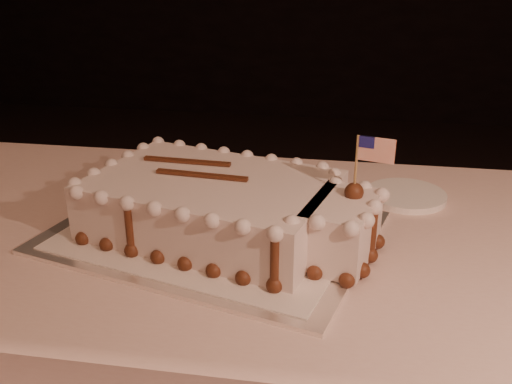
# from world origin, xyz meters

# --- Properties ---
(cake_board) EXTENTS (0.65, 0.55, 0.01)m
(cake_board) POSITION_xyz_m (-0.18, 0.57, 0.75)
(cake_board) COLOR white
(cake_board) RESTS_ON banquet_table
(doily) EXTENTS (0.58, 0.50, 0.00)m
(doily) POSITION_xyz_m (-0.18, 0.57, 0.76)
(doily) COLOR silver
(doily) RESTS_ON cake_board
(sheet_cake) EXTENTS (0.56, 0.40, 0.21)m
(sheet_cake) POSITION_xyz_m (-0.15, 0.56, 0.81)
(sheet_cake) COLOR silver
(sheet_cake) RESTS_ON doily
(side_plate) EXTENTS (0.17, 0.17, 0.01)m
(side_plate) POSITION_xyz_m (0.18, 0.79, 0.76)
(side_plate) COLOR white
(side_plate) RESTS_ON banquet_table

